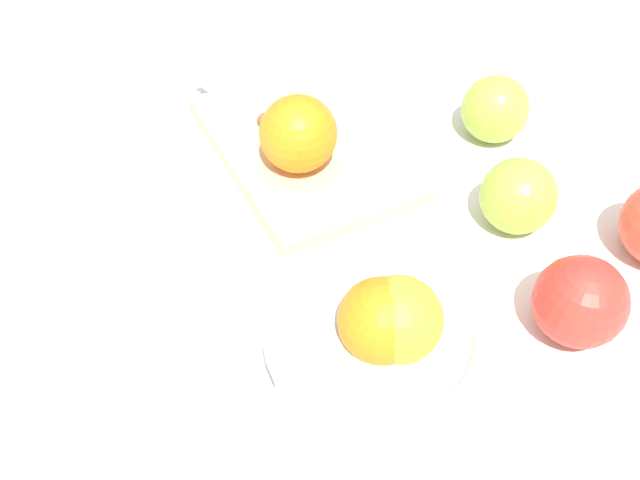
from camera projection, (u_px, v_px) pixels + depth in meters
ground_plane at (396, 206)px, 0.74m from camera, size 2.40×2.40×0.00m
bowl at (380, 341)px, 0.58m from camera, size 0.18×0.18×0.10m
cutting_board at (305, 148)px, 0.78m from camera, size 0.27×0.21×0.02m
orange_on_board at (298, 134)px, 0.73m from camera, size 0.08×0.08×0.08m
knife at (255, 116)px, 0.80m from camera, size 0.15×0.08×0.01m
apple_front_right at (495, 109)px, 0.78m from camera, size 0.07×0.07×0.07m
apple_front_left at (580, 302)px, 0.61m from camera, size 0.08×0.08×0.08m
apple_front_left_3 at (518, 196)px, 0.70m from camera, size 0.07×0.07×0.07m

